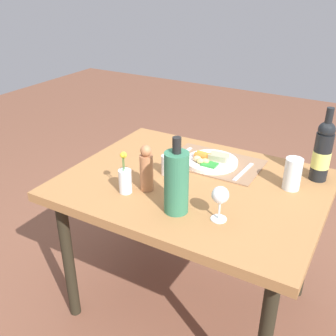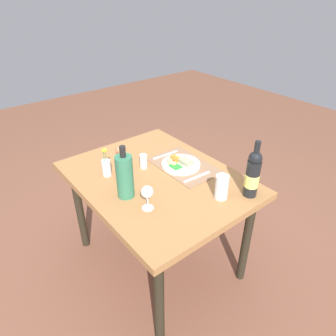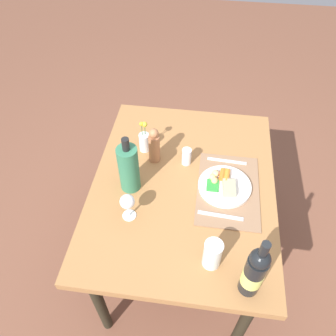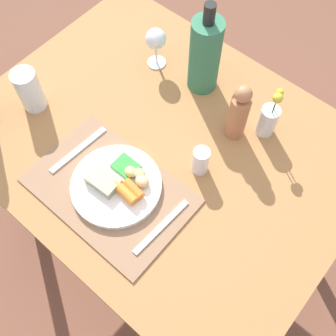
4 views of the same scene
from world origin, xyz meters
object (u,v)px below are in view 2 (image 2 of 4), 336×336
(dinner_plate, at_px, (180,163))
(wine_bottle, at_px, (253,174))
(flower_vase, at_px, (106,166))
(water_tumbler, at_px, (222,188))
(knife, at_px, (166,155))
(cooler_bottle, at_px, (125,176))
(salt_shaker, at_px, (143,161))
(dining_table, at_px, (157,187))
(pepper_mill, at_px, (121,162))
(fork, at_px, (197,177))
(wine_glass, at_px, (147,193))

(dinner_plate, relative_size, wine_bottle, 0.75)
(flower_vase, xyz_separation_m, water_tumbler, (-0.59, -0.37, -0.00))
(knife, relative_size, cooler_bottle, 0.64)
(dinner_plate, relative_size, flower_vase, 1.36)
(dinner_plate, xyz_separation_m, salt_shaker, (0.13, 0.19, 0.03))
(dinner_plate, bearing_deg, flower_vase, 64.58)
(dining_table, height_order, knife, knife)
(water_tumbler, bearing_deg, cooler_bottle, 49.43)
(wine_bottle, xyz_separation_m, pepper_mill, (0.61, 0.45, -0.04))
(wine_bottle, relative_size, pepper_mill, 1.62)
(knife, relative_size, pepper_mill, 0.96)
(salt_shaker, bearing_deg, water_tumbler, -163.70)
(flower_vase, height_order, cooler_bottle, cooler_bottle)
(knife, relative_size, flower_vase, 1.07)
(dinner_plate, height_order, salt_shaker, salt_shaker)
(dining_table, height_order, water_tumbler, water_tumbler)
(pepper_mill, bearing_deg, dining_table, -130.63)
(wine_bottle, relative_size, water_tumbler, 2.38)
(fork, xyz_separation_m, flower_vase, (0.37, 0.40, 0.05))
(knife, height_order, cooler_bottle, cooler_bottle)
(fork, distance_m, cooler_bottle, 0.46)
(water_tumbler, bearing_deg, flower_vase, 32.41)
(dining_table, height_order, salt_shaker, salt_shaker)
(dinner_plate, relative_size, pepper_mill, 1.23)
(knife, distance_m, wine_bottle, 0.65)
(dinner_plate, distance_m, flower_vase, 0.46)
(knife, bearing_deg, dining_table, 132.89)
(water_tumbler, height_order, cooler_bottle, cooler_bottle)
(flower_vase, bearing_deg, pepper_mill, -136.09)
(cooler_bottle, bearing_deg, pepper_mill, -24.13)
(dinner_plate, height_order, pepper_mill, pepper_mill)
(fork, bearing_deg, wine_glass, 100.63)
(wine_glass, xyz_separation_m, flower_vase, (0.42, 0.01, -0.04))
(water_tumbler, bearing_deg, dinner_plate, -5.95)
(dining_table, relative_size, cooler_bottle, 3.65)
(pepper_mill, distance_m, water_tumbler, 0.61)
(wine_bottle, distance_m, cooler_bottle, 0.68)
(dinner_plate, xyz_separation_m, cooler_bottle, (-0.05, 0.44, 0.11))
(wine_bottle, bearing_deg, flower_vase, 37.62)
(dinner_plate, height_order, knife, dinner_plate)
(fork, relative_size, cooler_bottle, 0.66)
(dining_table, bearing_deg, water_tumbler, -158.72)
(wine_glass, distance_m, wine_bottle, 0.57)
(knife, bearing_deg, dinner_plate, 179.05)
(wine_bottle, bearing_deg, wine_glass, 63.47)
(wine_glass, distance_m, cooler_bottle, 0.17)
(wine_glass, height_order, flower_vase, flower_vase)
(dining_table, height_order, dinner_plate, dinner_plate)
(flower_vase, relative_size, pepper_mill, 0.90)
(fork, height_order, cooler_bottle, cooler_bottle)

